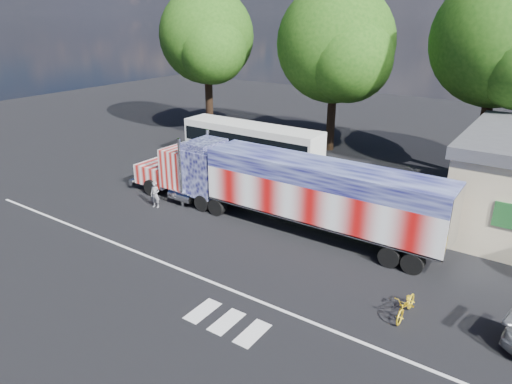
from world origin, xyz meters
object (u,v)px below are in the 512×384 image
Objects in this scene: semi_truck at (280,187)px; coach_bus at (251,145)px; tree_ne_a at (502,41)px; tree_nw_a at (208,37)px; tree_n_mid at (337,44)px; woman at (155,195)px; bicycle at (406,305)px.

semi_truck is 1.78× the size of coach_bus.
coach_bus is 0.82× the size of tree_ne_a.
tree_nw_a is at bearing -177.06° from tree_ne_a.
tree_ne_a is (11.76, -0.63, 0.66)m from tree_n_mid.
semi_truck is 1.50× the size of tree_nw_a.
woman reaches higher than bicycle.
semi_truck is 7.84m from woman.
tree_n_mid is at bearing 69.15° from coach_bus.
tree_ne_a is (23.53, 1.21, 0.32)m from tree_nw_a.
tree_nw_a reaches higher than woman.
tree_ne_a is at bearing 35.26° from woman.
coach_bus is at bearing -33.47° from tree_nw_a.
coach_bus reaches higher than bicycle.
semi_truck is at bearing -74.63° from tree_n_mid.
woman is at bearing 173.78° from bicycle.
tree_n_mid reaches higher than woman.
woman is at bearing -61.13° from tree_nw_a.
bicycle is 20.79m from tree_ne_a.
bicycle is at bearing -35.87° from tree_nw_a.
tree_nw_a is 0.99× the size of tree_n_mid.
tree_nw_a is 0.97× the size of tree_ne_a.
woman is 0.12× the size of tree_ne_a.
tree_ne_a reaches higher than coach_bus.
semi_truck is 17.79m from tree_ne_a.
woman is (-7.37, -2.28, -1.37)m from semi_truck.
semi_truck reaches higher than woman.
semi_truck is 10.21m from coach_bus.
tree_nw_a is (-24.34, 17.60, 8.50)m from bicycle.
semi_truck is 16.89m from tree_n_mid.
tree_nw_a is 11.92m from tree_n_mid.
coach_bus is 0.84× the size of tree_n_mid.
bicycle is (15.49, -11.75, -1.19)m from coach_bus.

